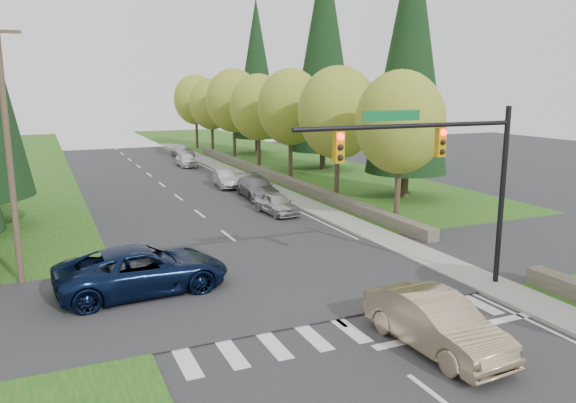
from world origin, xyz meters
TOP-DOWN VIEW (x-y plane):
  - ground at (0.00, 0.00)m, footprint 120.00×120.00m
  - grass_east at (13.00, 20.00)m, footprint 14.00×110.00m
  - cross_street at (0.00, 8.00)m, footprint 120.00×8.00m
  - sidewalk_east at (6.90, 22.00)m, footprint 1.80×80.00m
  - curb_east at (6.05, 22.00)m, footprint 0.20×80.00m
  - stone_wall_north at (8.60, 30.00)m, footprint 0.70×40.00m
  - traffic_signal at (4.37, 4.50)m, footprint 8.70×0.37m
  - utility_pole at (-9.50, 12.00)m, footprint 1.60×0.24m
  - decid_tree_0 at (9.20, 14.00)m, footprint 4.80×4.80m
  - decid_tree_1 at (9.30, 21.00)m, footprint 5.20×5.20m
  - decid_tree_2 at (9.10, 28.00)m, footprint 5.00×5.00m
  - decid_tree_3 at (9.20, 35.00)m, footprint 5.00×5.00m
  - decid_tree_4 at (9.30, 42.00)m, footprint 5.40×5.40m
  - decid_tree_5 at (9.10, 49.00)m, footprint 4.80×4.80m
  - decid_tree_6 at (9.20, 56.00)m, footprint 5.20×5.20m
  - conifer_e_a at (14.00, 20.00)m, footprint 5.44×5.44m
  - conifer_e_b at (15.00, 34.00)m, footprint 6.12×6.12m
  - conifer_e_c at (14.00, 48.00)m, footprint 5.10×5.10m
  - sedan_champagne at (1.61, 1.07)m, footprint 2.02×5.03m
  - suv_navy at (-5.33, 9.15)m, footprint 6.42×3.29m
  - parked_car_a at (4.20, 19.13)m, footprint 1.77×3.86m
  - parked_car_b at (4.93, 24.26)m, footprint 2.33×5.03m
  - parked_car_c at (4.20, 29.00)m, footprint 1.78×4.00m
  - parked_car_d at (4.20, 41.15)m, footprint 1.56×3.79m
  - parked_car_e at (5.60, 48.64)m, footprint 1.88×4.58m

SIDE VIEW (x-z plane):
  - ground at x=0.00m, z-range 0.00..0.00m
  - cross_street at x=0.00m, z-range -0.05..0.05m
  - grass_east at x=13.00m, z-range 0.00..0.06m
  - sidewalk_east at x=6.90m, z-range 0.00..0.13m
  - curb_east at x=6.05m, z-range 0.00..0.13m
  - stone_wall_north at x=8.60m, z-range 0.00..0.70m
  - parked_car_c at x=4.20m, z-range 0.00..1.28m
  - parked_car_a at x=4.20m, z-range 0.00..1.28m
  - parked_car_d at x=4.20m, z-range 0.00..1.28m
  - parked_car_e at x=5.60m, z-range 0.00..1.33m
  - parked_car_b at x=4.93m, z-range 0.00..1.42m
  - sedan_champagne at x=1.61m, z-range 0.00..1.62m
  - suv_navy at x=-5.33m, z-range 0.00..1.74m
  - traffic_signal at x=4.37m, z-range 1.58..8.38m
  - utility_pole at x=-9.50m, z-range 0.14..10.14m
  - decid_tree_5 at x=9.10m, z-range 1.38..9.68m
  - decid_tree_0 at x=9.20m, z-range 1.41..9.78m
  - decid_tree_3 at x=9.20m, z-range 1.39..9.94m
  - decid_tree_1 at x=9.30m, z-range 1.40..10.20m
  - decid_tree_6 at x=9.20m, z-range 1.43..10.30m
  - decid_tree_2 at x=9.10m, z-range 1.52..10.34m
  - decid_tree_4 at x=9.30m, z-range 1.47..10.65m
  - conifer_e_c at x=14.00m, z-range 0.89..17.69m
  - conifer_e_a at x=14.00m, z-range 0.89..18.69m
  - conifer_e_b at x=15.00m, z-range 0.89..20.69m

